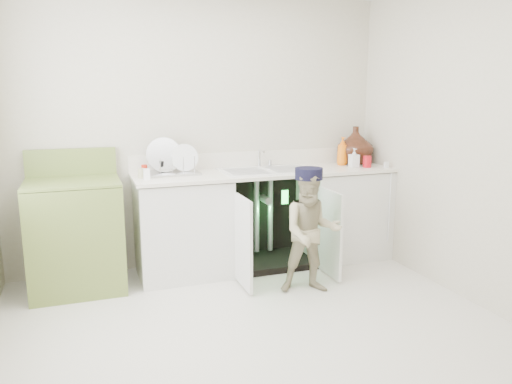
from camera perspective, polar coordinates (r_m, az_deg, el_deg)
ground at (r=3.61m, az=-0.15°, el=-15.23°), size 3.50×3.50×0.00m
room_shell at (r=3.24m, az=-0.16°, el=4.91°), size 6.00×5.50×1.26m
counter_run at (r=4.71m, az=1.74°, el=-2.50°), size 2.44×1.02×1.27m
avocado_stove at (r=4.37m, az=-19.90°, el=-4.48°), size 0.74×0.65×1.14m
repair_worker at (r=4.06m, az=6.34°, el=-4.41°), size 0.57×0.65×1.03m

